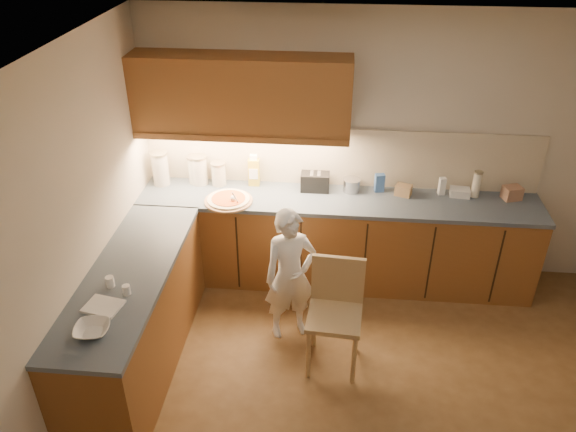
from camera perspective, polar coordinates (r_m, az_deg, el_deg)
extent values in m
plane|color=brown|center=(4.56, 9.13, -19.36)|extent=(4.50, 4.50, 0.00)
cube|color=beige|center=(5.39, 9.37, 6.68)|extent=(4.50, 0.04, 2.60)
cube|color=beige|center=(4.08, -22.50, -4.02)|extent=(0.04, 4.00, 2.60)
cube|color=white|center=(3.07, 13.20, 13.54)|extent=(4.50, 4.00, 0.04)
cube|color=brown|center=(5.53, 4.89, -2.54)|extent=(3.75, 0.60, 0.88)
cube|color=brown|center=(4.76, -15.12, -10.10)|extent=(0.60, 2.00, 0.88)
cube|color=#435060|center=(5.29, 5.11, 1.62)|extent=(3.77, 0.62, 0.04)
cube|color=#435060|center=(4.48, -15.91, -5.63)|extent=(0.62, 2.02, 0.04)
cube|color=black|center=(5.48, -11.34, -3.40)|extent=(0.02, 0.01, 0.80)
cube|color=black|center=(5.35, -5.15, -3.80)|extent=(0.02, 0.01, 0.80)
cube|color=black|center=(5.29, 1.29, -4.17)|extent=(0.02, 0.01, 0.80)
cube|color=black|center=(5.29, 7.80, -4.48)|extent=(0.02, 0.01, 0.80)
cube|color=black|center=(5.35, 14.24, -4.74)|extent=(0.02, 0.01, 0.80)
cube|color=black|center=(5.49, 20.45, -4.93)|extent=(0.02, 0.01, 0.80)
cube|color=beige|center=(5.40, 5.32, 5.96)|extent=(3.75, 0.02, 0.58)
cube|color=brown|center=(5.09, -4.77, 12.16)|extent=(1.95, 0.35, 0.70)
cube|color=brown|center=(5.05, -4.93, 7.76)|extent=(1.95, 0.02, 0.06)
cylinder|color=tan|center=(5.22, -6.06, 1.54)|extent=(0.45, 0.45, 0.02)
cylinder|color=beige|center=(5.21, -6.07, 1.71)|extent=(0.39, 0.39, 0.02)
cylinder|color=#C14919|center=(5.21, -6.08, 1.82)|extent=(0.31, 0.31, 0.01)
sphere|color=white|center=(5.16, -5.58, 1.79)|extent=(0.06, 0.06, 0.06)
cylinder|color=white|center=(5.09, -5.31, 1.75)|extent=(0.07, 0.10, 0.18)
imported|color=white|center=(4.76, 0.22, -6.04)|extent=(0.53, 0.44, 1.23)
cylinder|color=tan|center=(4.60, 2.07, -13.88)|extent=(0.04, 0.04, 0.48)
cylinder|color=tan|center=(4.58, 6.70, -14.33)|extent=(0.04, 0.04, 0.48)
cylinder|color=tan|center=(4.86, 2.66, -10.91)|extent=(0.04, 0.04, 0.48)
cylinder|color=tan|center=(4.84, 6.99, -11.31)|extent=(0.04, 0.04, 0.48)
cube|color=tan|center=(4.54, 4.75, -10.19)|extent=(0.46, 0.46, 0.04)
cube|color=tan|center=(4.54, 5.11, -6.36)|extent=(0.43, 0.07, 0.43)
imported|color=silver|center=(3.96, -19.28, -10.85)|extent=(0.26, 0.26, 0.06)
cylinder|color=beige|center=(5.58, -12.83, 4.64)|extent=(0.16, 0.16, 0.32)
cylinder|color=tan|center=(5.51, -13.03, 6.20)|extent=(0.17, 0.17, 0.02)
cylinder|color=silver|center=(5.56, -9.32, 4.61)|extent=(0.15, 0.15, 0.26)
cylinder|color=gray|center=(5.50, -9.44, 5.93)|extent=(0.16, 0.16, 0.02)
cylinder|color=silver|center=(5.53, -8.97, 4.55)|extent=(0.15, 0.15, 0.27)
cylinder|color=gray|center=(5.46, -9.10, 5.93)|extent=(0.16, 0.16, 0.02)
cylinder|color=beige|center=(5.49, -7.05, 4.22)|extent=(0.14, 0.14, 0.22)
cylinder|color=tan|center=(5.44, -7.13, 5.33)|extent=(0.15, 0.15, 0.02)
cube|color=gold|center=(5.45, -3.47, 4.46)|extent=(0.11, 0.08, 0.27)
cube|color=white|center=(5.38, -3.53, 5.98)|extent=(0.07, 0.05, 0.05)
cube|color=black|center=(5.37, 2.77, 3.49)|extent=(0.27, 0.16, 0.17)
cube|color=#A9A8AD|center=(5.33, 2.43, 4.36)|extent=(0.03, 0.12, 0.00)
cube|color=#A9A8AD|center=(5.33, 3.16, 4.33)|extent=(0.03, 0.12, 0.00)
cylinder|color=#A2A2A7|center=(5.39, 6.46, 3.09)|extent=(0.16, 0.16, 0.12)
cylinder|color=#A2A2A7|center=(5.36, 6.51, 3.70)|extent=(0.17, 0.17, 0.01)
cube|color=#365DA2|center=(5.41, 9.28, 3.34)|extent=(0.10, 0.08, 0.18)
cube|color=#997A52|center=(5.40, 11.64, 2.58)|extent=(0.17, 0.15, 0.10)
cube|color=white|center=(5.49, 15.38, 2.95)|extent=(0.07, 0.07, 0.17)
cube|color=silver|center=(5.53, 17.06, 2.32)|extent=(0.19, 0.14, 0.07)
cylinder|color=white|center=(5.52, 18.59, 3.01)|extent=(0.08, 0.08, 0.24)
cylinder|color=tan|center=(5.46, 18.82, 4.21)|extent=(0.08, 0.08, 0.02)
cube|color=tan|center=(5.62, 21.81, 2.20)|extent=(0.19, 0.17, 0.13)
cube|color=white|center=(4.16, -18.26, -8.70)|extent=(0.28, 0.24, 0.02)
cylinder|color=white|center=(4.32, -17.64, -6.38)|extent=(0.06, 0.06, 0.08)
cylinder|color=white|center=(4.22, -16.09, -7.22)|extent=(0.07, 0.07, 0.07)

